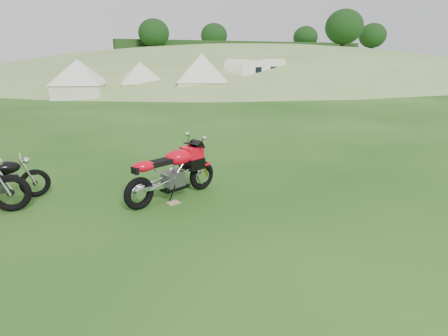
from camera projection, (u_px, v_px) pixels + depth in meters
name	position (u px, v px, depth m)	size (l,w,h in m)	color
ground	(242.00, 230.00, 5.78)	(120.00, 120.00, 0.00)	#14400D
hillside	(253.00, 75.00, 50.29)	(80.00, 64.00, 8.00)	#6D8F49
hedgerow	(253.00, 75.00, 50.29)	(36.00, 1.20, 8.60)	black
sport_motorcycle	(172.00, 169.00, 6.88)	(1.93, 0.48, 1.16)	red
plywood_board	(173.00, 203.00, 6.81)	(0.21, 0.17, 0.02)	tan
tent_left	(79.00, 78.00, 22.99)	(2.84, 2.84, 2.46)	silver
tent_mid	(141.00, 77.00, 24.72)	(2.69, 2.69, 2.33)	silver
tent_right	(202.00, 75.00, 24.40)	(3.07, 3.07, 2.66)	silver
caravan	(256.00, 76.00, 26.94)	(4.83, 2.16, 2.26)	white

